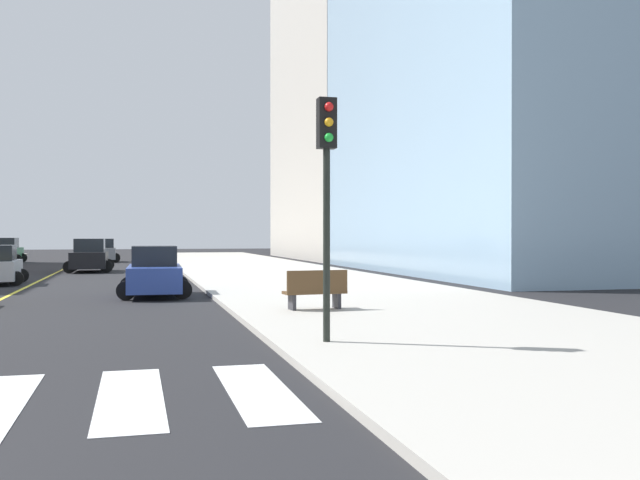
# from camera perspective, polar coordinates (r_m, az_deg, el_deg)

# --- Properties ---
(sidewalk_kerb_east) EXTENTS (10.00, 120.00, 0.15)m
(sidewalk_kerb_east) POSITION_cam_1_polar(r_m,az_deg,el_deg) (27.46, 1.63, -4.17)
(sidewalk_kerb_east) COLOR #B2ADA3
(sidewalk_kerb_east) RESTS_ON ground
(lane_divider_paint) EXTENTS (0.16, 80.00, 0.01)m
(lane_divider_paint) POSITION_cam_1_polar(r_m,az_deg,el_deg) (46.57, -20.19, -2.39)
(lane_divider_paint) COLOR yellow
(lane_divider_paint) RESTS_ON ground
(parking_garage_concrete) EXTENTS (18.00, 24.00, 30.42)m
(parking_garage_concrete) POSITION_cam_1_polar(r_m,az_deg,el_deg) (70.94, 5.14, 10.93)
(parking_garage_concrete) COLOR #B2ADA3
(parking_garage_concrete) RESTS_ON ground
(car_blue_nearest) EXTENTS (2.67, 4.22, 1.86)m
(car_blue_nearest) POSITION_cam_1_polar(r_m,az_deg,el_deg) (26.94, -13.09, -2.57)
(car_blue_nearest) COLOR #2D479E
(car_blue_nearest) RESTS_ON ground
(car_black_second) EXTENTS (2.84, 4.55, 2.03)m
(car_black_second) POSITION_cam_1_polar(r_m,az_deg,el_deg) (45.90, -17.94, -1.25)
(car_black_second) COLOR black
(car_black_second) RESTS_ON ground
(car_gray_fifth) EXTENTS (2.77, 4.39, 1.94)m
(car_gray_fifth) POSITION_cam_1_polar(r_m,az_deg,el_deg) (61.88, -16.93, -0.86)
(car_gray_fifth) COLOR slate
(car_gray_fifth) RESTS_ON ground
(car_green_sixth) EXTENTS (2.83, 4.53, 2.03)m
(car_green_sixth) POSITION_cam_1_polar(r_m,az_deg,el_deg) (62.43, -23.83, -0.83)
(car_green_sixth) COLOR #236B42
(car_green_sixth) RESTS_ON ground
(traffic_light_near_corner) EXTENTS (0.36, 0.41, 4.83)m
(traffic_light_near_corner) POSITION_cam_1_polar(r_m,az_deg,el_deg) (14.18, 0.55, 5.56)
(traffic_light_near_corner) COLOR black
(traffic_light_near_corner) RESTS_ON sidewalk_kerb_east
(park_bench) EXTENTS (1.84, 0.72, 1.12)m
(park_bench) POSITION_cam_1_polar(r_m,az_deg,el_deg) (20.30, -0.36, -4.05)
(park_bench) COLOR brown
(park_bench) RESTS_ON sidewalk_kerb_east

